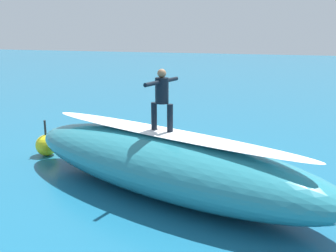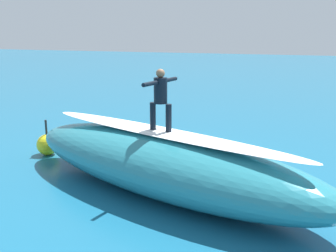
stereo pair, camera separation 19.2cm
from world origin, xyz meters
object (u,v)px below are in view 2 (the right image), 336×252
(surfboard_riding, at_px, (161,132))
(surfer_riding, at_px, (161,95))
(surfer_paddling, at_px, (171,139))
(buoy_marker, at_px, (47,144))
(surfboard_paddling, at_px, (173,144))

(surfboard_riding, height_order, surfer_riding, surfer_riding)
(surfboard_riding, bearing_deg, surfer_riding, 12.63)
(surfer_paddling, height_order, buoy_marker, buoy_marker)
(surfboard_riding, bearing_deg, surfboard_paddling, -63.33)
(surfboard_riding, relative_size, surfer_riding, 1.22)
(surfboard_paddling, bearing_deg, surfer_riding, -50.01)
(surfboard_riding, relative_size, surfer_paddling, 1.21)
(surfboard_riding, xyz_separation_m, surfboard_paddling, (1.10, -4.38, -1.65))
(buoy_marker, bearing_deg, surfer_paddling, -144.31)
(surfer_riding, bearing_deg, surfboard_paddling, -63.33)
(surfboard_riding, xyz_separation_m, surfer_riding, (0.00, 0.00, 0.98))
(surfer_riding, distance_m, surfboard_paddling, 5.23)
(surfboard_riding, height_order, surfboard_paddling, surfboard_riding)
(surfer_riding, xyz_separation_m, buoy_marker, (4.90, -1.79, -2.29))
(surfboard_paddling, xyz_separation_m, buoy_marker, (3.81, 2.59, 0.34))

